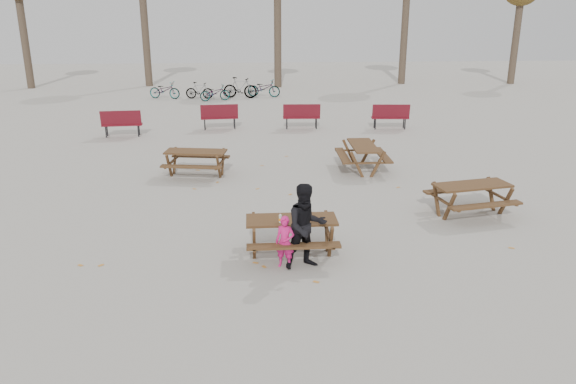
{
  "coord_description": "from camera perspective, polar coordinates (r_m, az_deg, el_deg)",
  "views": [
    {
      "loc": [
        -0.78,
        -10.35,
        4.8
      ],
      "look_at": [
        0.0,
        1.0,
        1.0
      ],
      "focal_mm": 35.0,
      "sensor_mm": 36.0,
      "label": 1
    }
  ],
  "objects": [
    {
      "name": "bicycle_row",
      "position": [
        30.94,
        -6.85,
        10.3
      ],
      "size": [
        7.22,
        2.18,
        1.11
      ],
      "color": "black",
      "rests_on": "ground"
    },
    {
      "name": "fallen_leaves",
      "position": [
        13.78,
        1.65,
        -1.92
      ],
      "size": [
        11.0,
        11.0,
        0.01
      ],
      "primitive_type": null,
      "color": "#C37D2E",
      "rests_on": "ground"
    },
    {
      "name": "picnic_table_far",
      "position": [
        17.25,
        7.6,
        3.51
      ],
      "size": [
        1.5,
        1.85,
        0.79
      ],
      "primitive_type": null,
      "rotation": [
        0.0,
        0.0,
        1.56
      ],
      "color": "#3A2015",
      "rests_on": "ground"
    },
    {
      "name": "child",
      "position": [
        10.72,
        -0.31,
        -5.1
      ],
      "size": [
        0.44,
        0.36,
        1.03
      ],
      "primitive_type": "imported",
      "rotation": [
        0.0,
        0.0,
        -0.35
      ],
      "color": "#DC1B72",
      "rests_on": "ground"
    },
    {
      "name": "bread_roll",
      "position": [
        10.95,
        1.09,
        -2.77
      ],
      "size": [
        0.14,
        0.06,
        0.05
      ],
      "primitive_type": "ellipsoid",
      "color": "tan",
      "rests_on": "food_tray"
    },
    {
      "name": "food_tray",
      "position": [
        10.96,
        1.09,
        -2.98
      ],
      "size": [
        0.18,
        0.11,
        0.03
      ],
      "primitive_type": "cube",
      "color": "white",
      "rests_on": "main_picnic_table"
    },
    {
      "name": "ground",
      "position": [
        11.44,
        0.35,
        -6.35
      ],
      "size": [
        80.0,
        80.0,
        0.0
      ],
      "primitive_type": "plane",
      "color": "gray",
      "rests_on": "ground"
    },
    {
      "name": "main_picnic_table",
      "position": [
        11.2,
        0.35,
        -3.62
      ],
      "size": [
        1.8,
        1.45,
        0.78
      ],
      "color": "#3A2015",
      "rests_on": "ground"
    },
    {
      "name": "picnic_table_north",
      "position": [
        16.73,
        -9.3,
        2.89
      ],
      "size": [
        1.96,
        1.68,
        0.76
      ],
      "primitive_type": null,
      "rotation": [
        0.0,
        0.0,
        -0.16
      ],
      "color": "#3A2015",
      "rests_on": "ground"
    },
    {
      "name": "adult",
      "position": [
        10.6,
        1.86,
        -3.52
      ],
      "size": [
        0.95,
        0.82,
        1.67
      ],
      "primitive_type": "imported",
      "rotation": [
        0.0,
        0.0,
        0.26
      ],
      "color": "black",
      "rests_on": "ground"
    },
    {
      "name": "soda_bottle",
      "position": [
        10.93,
        -0.78,
        -2.74
      ],
      "size": [
        0.07,
        0.07,
        0.17
      ],
      "color": "silver",
      "rests_on": "main_picnic_table"
    },
    {
      "name": "picnic_table_east",
      "position": [
        14.08,
        18.09,
        -0.74
      ],
      "size": [
        2.05,
        1.77,
        0.77
      ],
      "primitive_type": null,
      "rotation": [
        0.0,
        0.0,
        0.2
      ],
      "color": "#3A2015",
      "rests_on": "ground"
    },
    {
      "name": "park_bench_row",
      "position": [
        22.67,
        -2.84,
        7.54
      ],
      "size": [
        12.16,
        1.74,
        1.03
      ],
      "color": "maroon",
      "rests_on": "ground"
    }
  ]
}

